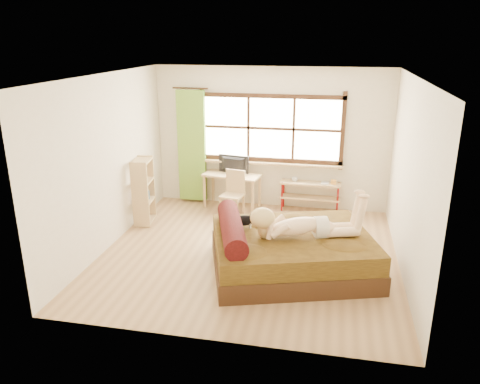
% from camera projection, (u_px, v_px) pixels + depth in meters
% --- Properties ---
extents(floor, '(4.50, 4.50, 0.00)m').
position_uv_depth(floor, '(249.00, 253.00, 7.31)').
color(floor, '#9E754C').
rests_on(floor, ground).
extents(ceiling, '(4.50, 4.50, 0.00)m').
position_uv_depth(ceiling, '(250.00, 76.00, 6.45)').
color(ceiling, white).
rests_on(ceiling, wall_back).
extents(wall_back, '(4.50, 0.00, 4.50)m').
position_uv_depth(wall_back, '(271.00, 139.00, 8.97)').
color(wall_back, silver).
rests_on(wall_back, floor).
extents(wall_front, '(4.50, 0.00, 4.50)m').
position_uv_depth(wall_front, '(210.00, 229.00, 4.79)').
color(wall_front, silver).
rests_on(wall_front, floor).
extents(wall_left, '(0.00, 4.50, 4.50)m').
position_uv_depth(wall_left, '(108.00, 162.00, 7.31)').
color(wall_left, silver).
rests_on(wall_left, floor).
extents(wall_right, '(0.00, 4.50, 4.50)m').
position_uv_depth(wall_right, '(410.00, 179.00, 6.46)').
color(wall_right, silver).
rests_on(wall_right, floor).
extents(window, '(2.80, 0.16, 1.46)m').
position_uv_depth(window, '(271.00, 131.00, 8.89)').
color(window, '#FFEDBF').
rests_on(window, wall_back).
extents(curtain, '(0.55, 0.10, 2.20)m').
position_uv_depth(curtain, '(192.00, 147.00, 9.22)').
color(curtain, '#417F22').
rests_on(curtain, wall_back).
extents(bed, '(2.65, 2.36, 0.84)m').
position_uv_depth(bed, '(288.00, 251.00, 6.71)').
color(bed, '#2F200E').
rests_on(bed, floor).
extents(woman, '(1.62, 0.89, 0.67)m').
position_uv_depth(woman, '(304.00, 214.00, 6.45)').
color(woman, beige).
rests_on(woman, bed).
extents(kitten, '(0.36, 0.23, 0.27)m').
position_uv_depth(kitten, '(244.00, 219.00, 6.82)').
color(kitten, black).
rests_on(kitten, bed).
extents(desk, '(1.16, 0.68, 0.68)m').
position_uv_depth(desk, '(232.00, 179.00, 9.07)').
color(desk, tan).
rests_on(desk, floor).
extents(monitor, '(0.62, 0.18, 0.35)m').
position_uv_depth(monitor, '(233.00, 165.00, 9.03)').
color(monitor, black).
rests_on(monitor, desk).
extents(chair, '(0.44, 0.44, 0.86)m').
position_uv_depth(chair, '(234.00, 191.00, 8.74)').
color(chair, tan).
rests_on(chair, floor).
extents(pipe_shelf, '(1.15, 0.31, 0.65)m').
position_uv_depth(pipe_shelf, '(311.00, 190.00, 8.95)').
color(pipe_shelf, tan).
rests_on(pipe_shelf, floor).
extents(cup, '(0.11, 0.11, 0.09)m').
position_uv_depth(cup, '(295.00, 179.00, 8.94)').
color(cup, gray).
rests_on(cup, pipe_shelf).
extents(book, '(0.15, 0.20, 0.02)m').
position_uv_depth(book, '(321.00, 183.00, 8.86)').
color(book, gray).
rests_on(book, pipe_shelf).
extents(bookshelf, '(0.36, 0.55, 1.18)m').
position_uv_depth(bookshelf, '(144.00, 191.00, 8.32)').
color(bookshelf, tan).
rests_on(bookshelf, floor).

